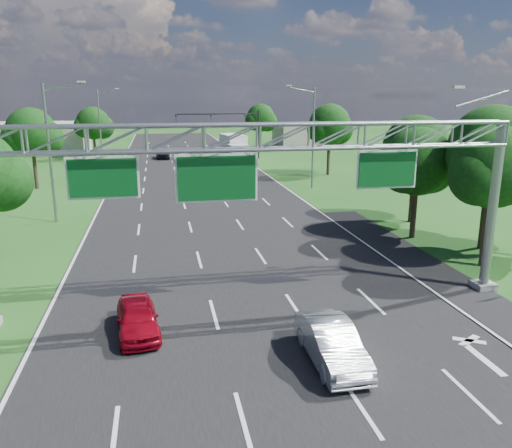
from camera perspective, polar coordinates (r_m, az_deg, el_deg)
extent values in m
plane|color=#1B4615|center=(39.55, -5.27, 1.03)|extent=(220.00, 220.00, 0.00)
cube|color=black|center=(39.55, -5.27, 1.03)|extent=(18.00, 180.00, 0.02)
cube|color=black|center=(27.88, 19.96, -5.58)|extent=(3.00, 30.00, 0.02)
cube|color=gray|center=(26.98, 24.54, -6.37)|extent=(1.00, 1.00, 0.30)
cylinder|color=gray|center=(25.95, 25.42, 1.63)|extent=(0.44, 0.44, 8.00)
cylinder|color=gray|center=(24.74, 24.40, 12.90)|extent=(2.54, 0.12, 0.79)
cube|color=beige|center=(24.07, 22.12, 14.30)|extent=(0.50, 0.22, 0.12)
cube|color=white|center=(20.61, -17.07, 5.07)|extent=(2.80, 0.05, 1.70)
cube|color=#094A1B|center=(20.56, -17.08, 5.05)|extent=(2.62, 0.05, 1.52)
cube|color=white|center=(20.66, -4.49, 5.26)|extent=(3.40, 0.05, 2.00)
cube|color=#094A1B|center=(20.60, -4.47, 5.24)|extent=(3.22, 0.05, 1.82)
cube|color=white|center=(22.75, 14.71, 6.06)|extent=(2.80, 0.05, 1.70)
cube|color=#094A1B|center=(22.70, 14.78, 6.04)|extent=(2.62, 0.05, 1.52)
cylinder|color=black|center=(74.99, 0.30, 10.14)|extent=(0.24, 0.24, 7.00)
cylinder|color=black|center=(73.86, -4.38, 12.44)|extent=(12.00, 0.18, 0.18)
imported|color=black|center=(73.40, -9.12, 11.86)|extent=(0.18, 0.22, 1.10)
imported|color=black|center=(73.77, -5.16, 11.99)|extent=(0.18, 0.22, 1.10)
imported|color=black|center=(74.47, -1.24, 12.07)|extent=(0.18, 0.22, 1.10)
cylinder|color=gray|center=(39.26, -22.52, 7.32)|extent=(0.20, 0.20, 10.00)
cylinder|color=gray|center=(38.81, -21.27, 14.34)|extent=(2.78, 0.12, 0.60)
cube|color=beige|center=(38.63, -19.36, 15.10)|extent=(0.55, 0.22, 0.12)
cylinder|color=gray|center=(73.80, -17.40, 10.59)|extent=(0.20, 0.20, 10.00)
cylinder|color=gray|center=(73.56, -16.65, 14.31)|extent=(2.78, 0.12, 0.60)
cube|color=beige|center=(73.46, -15.63, 14.69)|extent=(0.55, 0.22, 0.12)
cylinder|color=gray|center=(50.83, 6.55, 9.69)|extent=(0.20, 0.20, 10.00)
cylinder|color=gray|center=(50.29, 5.24, 15.03)|extent=(2.78, 0.12, 0.60)
cube|color=beige|center=(49.95, 3.77, 15.53)|extent=(0.55, 0.22, 0.12)
cylinder|color=#2D2116|center=(29.93, 24.72, -0.95)|extent=(0.36, 0.36, 3.74)
sphere|color=black|center=(29.27, 25.47, 5.92)|extent=(4.40, 4.40, 4.40)
sphere|color=black|center=(30.32, 26.60, 4.99)|extent=(3.30, 3.30, 3.30)
sphere|color=black|center=(28.51, 24.12, 4.98)|extent=(3.08, 3.08, 3.08)
cylinder|color=#2D2116|center=(33.39, 24.60, 0.94)|extent=(0.36, 0.36, 4.18)
sphere|color=black|center=(32.78, 25.35, 7.91)|extent=(5.00, 5.00, 5.00)
sphere|color=black|center=(33.90, 26.56, 6.88)|extent=(3.75, 3.75, 3.75)
sphere|color=black|center=(31.93, 23.93, 7.01)|extent=(3.50, 3.50, 3.50)
cylinder|color=#2D2116|center=(34.37, 17.58, 1.19)|extent=(0.36, 0.36, 3.30)
sphere|color=black|center=(33.79, 18.01, 6.82)|extent=(4.40, 4.40, 4.40)
sphere|color=black|center=(34.74, 19.22, 6.00)|extent=(3.30, 3.30, 3.30)
sphere|color=black|center=(33.11, 16.70, 6.01)|extent=(3.08, 3.08, 3.08)
cylinder|color=#2D2116|center=(38.72, 17.40, 2.80)|extent=(0.36, 0.36, 3.52)
sphere|color=black|center=(38.19, 17.81, 8.22)|extent=(4.80, 4.80, 4.80)
sphere|color=black|center=(39.18, 19.02, 7.38)|extent=(3.60, 3.60, 3.60)
sphere|color=black|center=(37.47, 16.52, 7.46)|extent=(3.36, 3.36, 3.36)
sphere|color=black|center=(32.31, -27.19, 4.43)|extent=(3.60, 3.60, 3.60)
cylinder|color=#2D2116|center=(55.13, -23.91, 5.64)|extent=(0.36, 0.36, 3.74)
sphere|color=black|center=(54.76, -24.31, 9.56)|extent=(4.80, 4.80, 4.80)
sphere|color=black|center=(54.94, -22.93, 9.08)|extent=(3.60, 3.60, 3.60)
sphere|color=black|center=(54.75, -25.44, 8.93)|extent=(3.36, 3.36, 3.36)
cylinder|color=#2D2116|center=(79.17, -17.94, 8.33)|extent=(0.36, 0.36, 3.30)
sphere|color=black|center=(78.91, -18.15, 10.90)|extent=(4.80, 4.80, 4.80)
sphere|color=black|center=(79.21, -17.20, 10.55)|extent=(3.60, 3.60, 3.60)
sphere|color=black|center=(78.77, -18.94, 10.49)|extent=(3.36, 3.36, 3.36)
cylinder|color=#2D2116|center=(60.11, 8.28, 7.46)|extent=(0.36, 0.36, 3.96)
sphere|color=black|center=(59.77, 8.41, 11.17)|extent=(4.80, 4.80, 4.80)
sphere|color=black|center=(60.59, 9.35, 10.61)|extent=(3.60, 3.60, 3.60)
sphere|color=black|center=(59.17, 7.49, 10.71)|extent=(3.36, 3.36, 3.36)
cylinder|color=#2D2116|center=(88.42, 0.53, 9.66)|extent=(0.36, 0.36, 3.52)
sphere|color=black|center=(88.19, 0.54, 12.04)|extent=(4.80, 4.80, 4.80)
sphere|color=black|center=(88.86, 1.25, 11.67)|extent=(3.60, 3.60, 3.60)
sphere|color=black|center=(87.70, -0.13, 11.72)|extent=(3.36, 3.36, 3.36)
cube|color=#A39789|center=(88.42, -23.28, 8.99)|extent=(14.00, 10.00, 5.00)
cube|color=#A39789|center=(94.75, 6.06, 10.05)|extent=(12.00, 9.00, 4.00)
imported|color=maroon|center=(20.51, -13.39, -10.36)|extent=(1.94, 4.03, 1.33)
imported|color=silver|center=(18.16, 8.63, -13.31)|extent=(1.55, 4.40, 1.45)
imported|color=white|center=(73.36, -8.27, 7.66)|extent=(1.93, 4.51, 1.30)
imported|color=black|center=(67.80, -5.80, 7.20)|extent=(2.58, 4.99, 1.34)
imported|color=black|center=(76.49, -10.63, 7.93)|extent=(2.04, 4.64, 1.56)
imported|color=white|center=(66.40, -3.18, 7.15)|extent=(1.87, 4.50, 1.45)
cube|color=white|center=(75.90, -2.64, 8.92)|extent=(3.38, 6.96, 3.35)
cube|color=silver|center=(71.34, -2.06, 8.08)|extent=(2.82, 2.72, 2.46)
cylinder|color=black|center=(71.46, -3.07, 7.53)|extent=(0.39, 1.12, 1.12)
cylinder|color=black|center=(71.84, -1.11, 7.59)|extent=(0.39, 1.12, 1.12)
cylinder|color=black|center=(78.06, -3.78, 8.11)|extent=(0.39, 1.12, 1.12)
cylinder|color=black|center=(78.42, -1.98, 8.16)|extent=(0.39, 1.12, 1.12)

